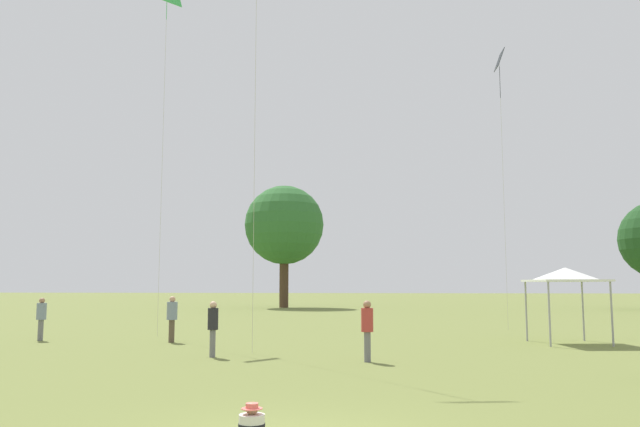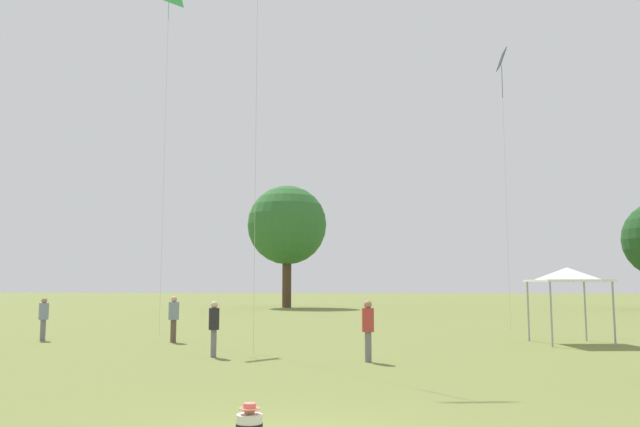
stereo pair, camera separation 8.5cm
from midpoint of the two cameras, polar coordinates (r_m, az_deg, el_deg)
The scene contains 8 objects.
person_standing_1 at distance 27.18m, azimuth -24.21°, elevation -8.48°, with size 0.47×0.47×1.67m.
person_standing_3 at distance 18.16m, azimuth 4.20°, elevation -10.13°, with size 0.45×0.45×1.74m.
person_standing_4 at distance 24.78m, azimuth -13.47°, elevation -9.02°, with size 0.56×0.56×1.74m.
person_standing_6 at distance 19.56m, azimuth -9.89°, elevation -9.87°, with size 0.43×0.43×1.68m.
canopy_tent at distance 25.34m, azimuth 21.44°, elevation -5.28°, with size 2.84×2.84×2.83m.
kite_0 at distance 33.95m, azimuth 16.02°, elevation 12.53°, with size 0.42×1.04×14.12m.
kite_1 at distance 30.54m, azimuth -13.90°, elevation 18.40°, with size 1.18×1.32×15.96m.
distant_tree_0 at distance 60.14m, azimuth -3.32°, elevation -1.09°, with size 7.60×7.60×11.69m.
Camera 1 is at (1.31, -8.49, 2.20)m, focal length 35.00 mm.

